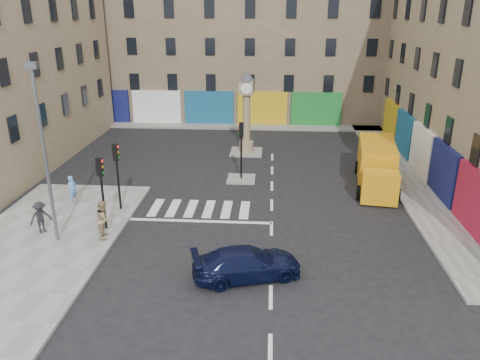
# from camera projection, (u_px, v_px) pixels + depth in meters

# --- Properties ---
(ground) EXTENTS (120.00, 120.00, 0.00)m
(ground) POSITION_uv_depth(u_px,v_px,m) (271.00, 238.00, 22.85)
(ground) COLOR black
(ground) RESTS_ON ground
(sidewalk_left) EXTENTS (7.00, 16.00, 0.15)m
(sidewalk_left) POSITION_uv_depth(u_px,v_px,m) (34.00, 249.00, 21.65)
(sidewalk_left) COLOR gray
(sidewalk_left) RESTS_ON ground
(sidewalk_right) EXTENTS (2.60, 30.00, 0.15)m
(sidewalk_right) POSITION_uv_depth(u_px,v_px,m) (401.00, 172.00, 31.63)
(sidewalk_right) COLOR gray
(sidewalk_right) RESTS_ON ground
(sidewalk_far) EXTENTS (32.00, 2.40, 0.15)m
(sidewalk_far) POSITION_uv_depth(u_px,v_px,m) (230.00, 126.00, 43.84)
(sidewalk_far) COLOR gray
(sidewalk_far) RESTS_ON ground
(island_near) EXTENTS (1.80, 1.80, 0.12)m
(island_near) POSITION_uv_depth(u_px,v_px,m) (241.00, 179.00, 30.44)
(island_near) COLOR gray
(island_near) RESTS_ON ground
(island_far) EXTENTS (2.40, 2.40, 0.12)m
(island_far) POSITION_uv_depth(u_px,v_px,m) (246.00, 152.00, 36.05)
(island_far) COLOR gray
(island_far) RESTS_ON ground
(building_far) EXTENTS (32.00, 10.00, 17.00)m
(building_far) POSITION_uv_depth(u_px,v_px,m) (234.00, 29.00, 46.32)
(building_far) COLOR #7F6A54
(building_far) RESTS_ON ground
(building_left) EXTENTS (8.00, 20.00, 15.00)m
(building_left) POSITION_uv_depth(u_px,v_px,m) (3.00, 54.00, 32.66)
(building_left) COLOR #968362
(building_left) RESTS_ON ground
(traffic_light_left_near) EXTENTS (0.28, 0.22, 3.70)m
(traffic_light_left_near) POSITION_uv_depth(u_px,v_px,m) (101.00, 182.00, 22.65)
(traffic_light_left_near) COLOR black
(traffic_light_left_near) RESTS_ON sidewalk_left
(traffic_light_left_far) EXTENTS (0.28, 0.22, 3.70)m
(traffic_light_left_far) POSITION_uv_depth(u_px,v_px,m) (117.00, 166.00, 24.89)
(traffic_light_left_far) COLOR black
(traffic_light_left_far) RESTS_ON sidewalk_left
(traffic_light_island) EXTENTS (0.28, 0.22, 3.70)m
(traffic_light_island) POSITION_uv_depth(u_px,v_px,m) (241.00, 141.00, 29.55)
(traffic_light_island) COLOR black
(traffic_light_island) RESTS_ON island_near
(lamp_post) EXTENTS (0.50, 0.25, 8.30)m
(lamp_post) POSITION_uv_depth(u_px,v_px,m) (43.00, 146.00, 20.70)
(lamp_post) COLOR #595B60
(lamp_post) RESTS_ON sidewalk_left
(clock_pillar) EXTENTS (1.20, 1.20, 6.10)m
(clock_pillar) POSITION_uv_depth(u_px,v_px,m) (247.00, 107.00, 34.83)
(clock_pillar) COLOR #968362
(clock_pillar) RESTS_ON island_far
(navy_sedan) EXTENTS (4.86, 3.09, 1.31)m
(navy_sedan) POSITION_uv_depth(u_px,v_px,m) (247.00, 263.00, 19.30)
(navy_sedan) COLOR black
(navy_sedan) RESTS_ON ground
(yellow_van) EXTENTS (3.15, 7.25, 2.55)m
(yellow_van) POSITION_uv_depth(u_px,v_px,m) (377.00, 165.00, 29.23)
(yellow_van) COLOR orange
(yellow_van) RESTS_ON ground
(pedestrian_blue) EXTENTS (0.59, 0.69, 1.60)m
(pedestrian_blue) POSITION_uv_depth(u_px,v_px,m) (72.00, 189.00, 26.29)
(pedestrian_blue) COLOR #6197DE
(pedestrian_blue) RESTS_ON sidewalk_left
(pedestrian_tan) EXTENTS (0.88, 1.03, 1.86)m
(pedestrian_tan) POSITION_uv_depth(u_px,v_px,m) (104.00, 219.00, 22.31)
(pedestrian_tan) COLOR #93805A
(pedestrian_tan) RESTS_ON sidewalk_left
(pedestrian_dark) EXTENTS (1.18, 1.15, 1.62)m
(pedestrian_dark) POSITION_uv_depth(u_px,v_px,m) (41.00, 217.00, 22.79)
(pedestrian_dark) COLOR black
(pedestrian_dark) RESTS_ON sidewalk_left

